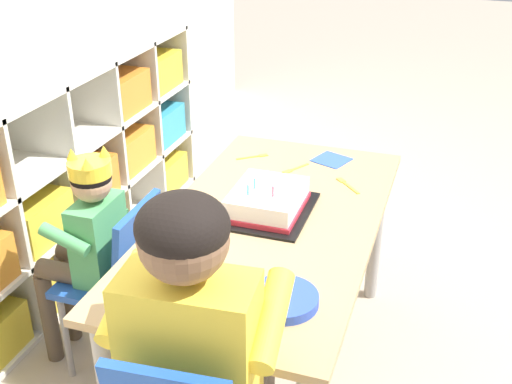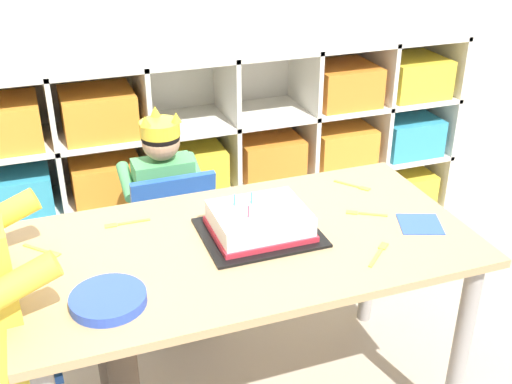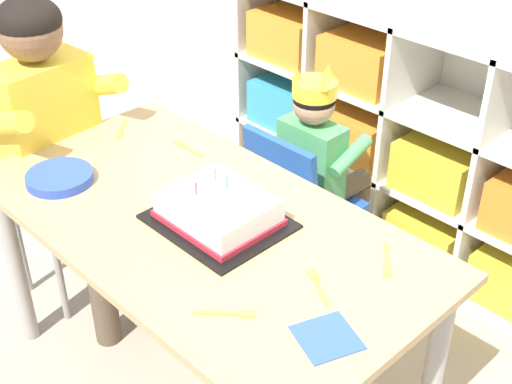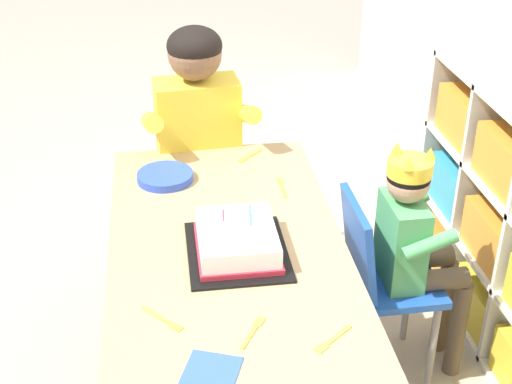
# 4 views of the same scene
# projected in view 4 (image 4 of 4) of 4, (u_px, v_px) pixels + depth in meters

# --- Properties ---
(activity_table) EXTENTS (1.29, 0.68, 0.64)m
(activity_table) POSITION_uv_depth(u_px,v_px,m) (228.00, 269.00, 2.12)
(activity_table) COLOR tan
(activity_table) RESTS_ON ground
(classroom_chair_blue) EXTENTS (0.32, 0.31, 0.67)m
(classroom_chair_blue) POSITION_uv_depth(u_px,v_px,m) (379.00, 274.00, 2.35)
(classroom_chair_blue) COLOR #1E4CA8
(classroom_chair_blue) RESTS_ON ground
(child_with_crown) EXTENTS (0.30, 0.31, 0.85)m
(child_with_crown) POSITION_uv_depth(u_px,v_px,m) (415.00, 238.00, 2.30)
(child_with_crown) COLOR #4C9E5B
(child_with_crown) RESTS_ON ground
(classroom_chair_adult_side) EXTENTS (0.33, 0.33, 0.76)m
(classroom_chair_adult_side) POSITION_uv_depth(u_px,v_px,m) (198.00, 176.00, 2.80)
(classroom_chair_adult_side) COLOR #1E4CA8
(classroom_chair_adult_side) RESTS_ON ground
(adult_helper_seated) EXTENTS (0.45, 0.42, 1.07)m
(adult_helper_seated) POSITION_uv_depth(u_px,v_px,m) (201.00, 141.00, 2.60)
(adult_helper_seated) COLOR yellow
(adult_helper_seated) RESTS_ON ground
(birthday_cake_on_tray) EXTENTS (0.33, 0.28, 0.12)m
(birthday_cake_on_tray) POSITION_uv_depth(u_px,v_px,m) (237.00, 242.00, 2.02)
(birthday_cake_on_tray) COLOR black
(birthday_cake_on_tray) RESTS_ON activity_table
(paper_plate_stack) EXTENTS (0.19, 0.19, 0.03)m
(paper_plate_stack) POSITION_uv_depth(u_px,v_px,m) (165.00, 177.00, 2.40)
(paper_plate_stack) COLOR blue
(paper_plate_stack) RESTS_ON activity_table
(paper_napkin_square) EXTENTS (0.16, 0.16, 0.00)m
(paper_napkin_square) POSITION_uv_depth(u_px,v_px,m) (211.00, 372.00, 1.62)
(paper_napkin_square) COLOR #3356B7
(paper_napkin_square) RESTS_ON activity_table
(fork_by_napkin) EXTENTS (0.10, 0.10, 0.00)m
(fork_by_napkin) POSITION_uv_depth(u_px,v_px,m) (249.00, 156.00, 2.56)
(fork_by_napkin) COLOR yellow
(fork_by_napkin) RESTS_ON activity_table
(fork_scattered_mid_table) EXTENTS (0.09, 0.11, 0.00)m
(fork_scattered_mid_table) POSITION_uv_depth(u_px,v_px,m) (332.00, 340.00, 1.71)
(fork_scattered_mid_table) COLOR yellow
(fork_scattered_mid_table) RESTS_ON activity_table
(fork_near_child_seat) EXTENTS (0.13, 0.02, 0.00)m
(fork_near_child_seat) POSITION_uv_depth(u_px,v_px,m) (282.00, 186.00, 2.37)
(fork_near_child_seat) COLOR yellow
(fork_near_child_seat) RESTS_ON activity_table
(fork_at_table_front_edge) EXTENTS (0.11, 0.10, 0.00)m
(fork_at_table_front_edge) POSITION_uv_depth(u_px,v_px,m) (165.00, 320.00, 1.77)
(fork_at_table_front_edge) COLOR yellow
(fork_at_table_front_edge) RESTS_ON activity_table
(fork_beside_plate_stack) EXTENTS (0.12, 0.08, 0.00)m
(fork_beside_plate_stack) POSITION_uv_depth(u_px,v_px,m) (254.00, 330.00, 1.74)
(fork_beside_plate_stack) COLOR yellow
(fork_beside_plate_stack) RESTS_ON activity_table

